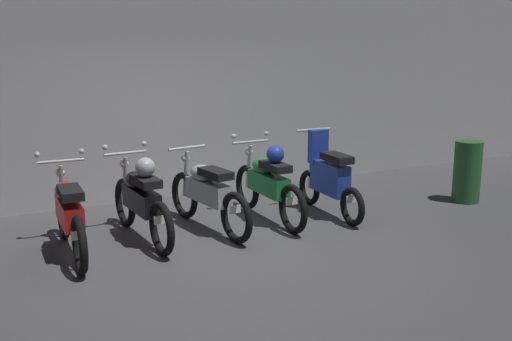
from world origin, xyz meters
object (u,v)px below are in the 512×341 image
motorbike_slot_3 (268,183)px  motorbike_slot_4 (329,178)px  trash_bin (467,172)px  motorbike_slot_0 (69,213)px  motorbike_slot_1 (141,199)px  motorbike_slot_2 (208,193)px

motorbike_slot_3 → motorbike_slot_4: motorbike_slot_4 is taller
trash_bin → motorbike_slot_0: bearing=176.5°
motorbike_slot_4 → trash_bin: bearing=-9.8°
motorbike_slot_0 → motorbike_slot_4: 3.59m
motorbike_slot_0 → motorbike_slot_1: size_ratio=1.00×
motorbike_slot_1 → motorbike_slot_4: size_ratio=1.16×
motorbike_slot_0 → trash_bin: 5.85m
motorbike_slot_3 → motorbike_slot_4: size_ratio=1.16×
motorbike_slot_0 → motorbike_slot_1: bearing=8.3°
motorbike_slot_2 → motorbike_slot_4: motorbike_slot_4 is taller
motorbike_slot_4 → trash_bin: size_ratio=1.79×
motorbike_slot_1 → motorbike_slot_2: size_ratio=1.01×
motorbike_slot_3 → motorbike_slot_4: (0.90, -0.13, -0.00)m
motorbike_slot_2 → motorbike_slot_3: bearing=0.7°
motorbike_slot_2 → motorbike_slot_4: (1.80, -0.12, 0.03)m
motorbike_slot_0 → motorbike_slot_3: 2.70m
motorbike_slot_1 → motorbike_slot_4: motorbike_slot_4 is taller
motorbike_slot_3 → motorbike_slot_0: bearing=-176.7°
motorbike_slot_4 → motorbike_slot_0: bearing=-179.6°
motorbike_slot_4 → trash_bin: 2.28m
motorbike_slot_4 → motorbike_slot_2: bearing=176.3°
motorbike_slot_2 → trash_bin: bearing=-7.1°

